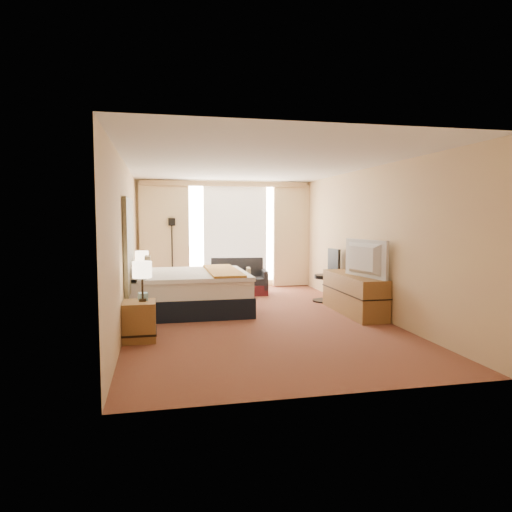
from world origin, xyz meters
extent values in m
cube|color=maroon|center=(0.00, 0.00, 0.00)|extent=(4.20, 7.00, 0.02)
cube|color=silver|center=(0.00, 0.00, 2.60)|extent=(4.20, 7.00, 0.02)
cube|color=tan|center=(0.00, 3.50, 1.30)|extent=(4.20, 0.02, 2.60)
cube|color=tan|center=(0.00, -3.50, 1.30)|extent=(4.20, 0.02, 2.60)
cube|color=tan|center=(-2.10, 0.00, 1.30)|extent=(0.02, 7.00, 2.60)
cube|color=tan|center=(2.10, 0.00, 1.30)|extent=(0.02, 7.00, 2.60)
cube|color=black|center=(-2.06, 0.20, 1.28)|extent=(0.06, 1.85, 1.50)
cube|color=olive|center=(-1.87, -1.05, 0.28)|extent=(0.45, 0.52, 0.55)
cube|color=olive|center=(-1.87, 1.45, 0.28)|extent=(0.45, 0.52, 0.55)
cube|color=olive|center=(1.83, 0.00, 0.35)|extent=(0.50, 1.80, 0.70)
cube|color=silver|center=(0.25, 3.47, 1.32)|extent=(2.30, 0.02, 2.30)
cube|color=beige|center=(-1.45, 3.38, 1.27)|extent=(1.15, 0.09, 2.50)
cube|color=beige|center=(1.65, 3.38, 1.27)|extent=(0.90, 0.09, 2.50)
cube|color=white|center=(0.25, 3.43, 1.27)|extent=(1.55, 0.04, 2.50)
cube|color=tan|center=(0.00, 3.34, 2.52)|extent=(4.00, 0.16, 0.12)
cube|color=black|center=(-1.05, 0.85, 0.18)|extent=(2.12, 1.92, 0.35)
cube|color=white|center=(-1.05, 0.85, 0.50)|extent=(2.07, 1.87, 0.30)
cube|color=white|center=(-0.97, 0.85, 0.68)|extent=(1.94, 1.94, 0.07)
cube|color=gold|center=(-0.42, 0.85, 0.73)|extent=(0.55, 1.94, 0.04)
cube|color=white|center=(-1.93, 0.39, 0.81)|extent=(0.28, 0.79, 0.18)
cube|color=white|center=(-1.93, 1.31, 0.81)|extent=(0.28, 0.79, 0.18)
cube|color=beige|center=(-1.79, 0.85, 0.85)|extent=(0.10, 0.42, 0.36)
cube|color=#4F161C|center=(0.14, 2.45, 0.11)|extent=(1.34, 0.80, 0.23)
cube|color=#292A2E|center=(0.14, 2.40, 0.30)|extent=(1.24, 0.65, 0.15)
cube|color=#292A2E|center=(0.17, 2.72, 0.55)|extent=(1.20, 0.23, 0.50)
cube|color=#292A2E|center=(-0.45, 2.50, 0.33)|extent=(0.15, 0.69, 0.41)
cube|color=#292A2E|center=(0.73, 2.40, 0.33)|extent=(0.15, 0.69, 0.41)
cube|color=beige|center=(0.37, 2.38, 0.46)|extent=(0.10, 0.33, 0.29)
cube|color=black|center=(-1.28, 3.30, 0.01)|extent=(0.22, 0.22, 0.02)
cylinder|color=black|center=(-1.28, 3.30, 0.79)|extent=(0.03, 0.03, 1.52)
cube|color=black|center=(-1.28, 3.30, 1.62)|extent=(0.16, 0.16, 0.18)
cylinder|color=black|center=(1.75, 1.21, 0.02)|extent=(0.52, 0.52, 0.03)
cylinder|color=black|center=(1.75, 1.21, 0.27)|extent=(0.06, 0.06, 0.47)
cylinder|color=black|center=(1.75, 1.21, 0.51)|extent=(0.46, 0.46, 0.07)
cube|color=black|center=(1.94, 1.24, 0.82)|extent=(0.11, 0.42, 0.52)
cube|color=black|center=(-1.82, -1.04, 0.57)|extent=(0.10, 0.10, 0.04)
cylinder|color=black|center=(-1.82, -1.04, 0.75)|extent=(0.03, 0.03, 0.33)
cylinder|color=#FFE9BF|center=(-1.82, -1.04, 1.00)|extent=(0.27, 0.27, 0.23)
cube|color=black|center=(-1.91, 1.42, 0.57)|extent=(0.09, 0.09, 0.04)
cylinder|color=black|center=(-1.91, 1.42, 0.74)|extent=(0.03, 0.03, 0.31)
cylinder|color=#FFE9BF|center=(-1.91, 1.42, 0.97)|extent=(0.25, 0.25, 0.22)
cube|color=#8BBDD6|center=(-1.82, -0.98, 0.60)|extent=(0.15, 0.15, 0.11)
cube|color=black|center=(-1.85, 1.58, 0.58)|extent=(0.18, 0.15, 0.06)
imported|color=black|center=(1.78, -0.35, 1.02)|extent=(0.36, 1.13, 0.65)
camera|label=1|loc=(-1.59, -7.55, 1.73)|focal=32.00mm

